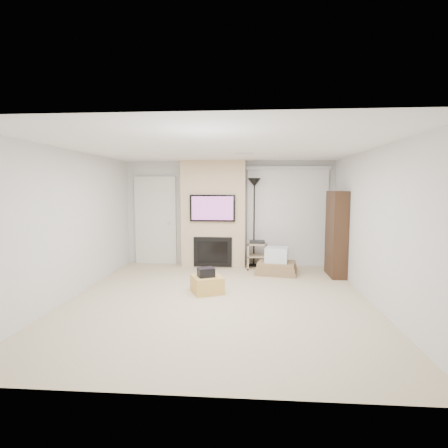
# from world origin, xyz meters

# --- Properties ---
(floor) EXTENTS (5.00, 5.50, 0.00)m
(floor) POSITION_xyz_m (0.00, 0.00, 0.00)
(floor) COLOR beige
(floor) RESTS_ON ground
(ceiling) EXTENTS (5.00, 5.50, 0.00)m
(ceiling) POSITION_xyz_m (0.00, 0.00, 2.50)
(ceiling) COLOR white
(ceiling) RESTS_ON wall_back
(wall_back) EXTENTS (5.00, 0.00, 2.50)m
(wall_back) POSITION_xyz_m (0.00, 2.75, 1.25)
(wall_back) COLOR silver
(wall_back) RESTS_ON ground
(wall_front) EXTENTS (5.00, 0.00, 2.50)m
(wall_front) POSITION_xyz_m (0.00, -2.75, 1.25)
(wall_front) COLOR silver
(wall_front) RESTS_ON ground
(wall_left) EXTENTS (0.00, 5.50, 2.50)m
(wall_left) POSITION_xyz_m (-2.50, 0.00, 1.25)
(wall_left) COLOR silver
(wall_left) RESTS_ON ground
(wall_right) EXTENTS (0.00, 5.50, 2.50)m
(wall_right) POSITION_xyz_m (2.50, 0.00, 1.25)
(wall_right) COLOR silver
(wall_right) RESTS_ON ground
(hvac_vent) EXTENTS (0.35, 0.18, 0.01)m
(hvac_vent) POSITION_xyz_m (0.40, 0.80, 2.50)
(hvac_vent) COLOR silver
(hvac_vent) RESTS_ON ceiling
(ottoman) EXTENTS (0.66, 0.66, 0.30)m
(ottoman) POSITION_xyz_m (-0.24, 0.37, 0.15)
(ottoman) COLOR #DDA953
(ottoman) RESTS_ON floor
(black_bag) EXTENTS (0.34, 0.31, 0.16)m
(black_bag) POSITION_xyz_m (-0.25, 0.32, 0.38)
(black_bag) COLOR black
(black_bag) RESTS_ON ottoman
(fireplace_wall) EXTENTS (1.50, 0.47, 2.50)m
(fireplace_wall) POSITION_xyz_m (-0.35, 2.54, 1.24)
(fireplace_wall) COLOR beige
(fireplace_wall) RESTS_ON floor
(entry_door) EXTENTS (1.02, 0.11, 2.14)m
(entry_door) POSITION_xyz_m (-1.80, 2.71, 1.05)
(entry_door) COLOR silver
(entry_door) RESTS_ON floor
(vertical_blinds) EXTENTS (1.98, 0.10, 2.37)m
(vertical_blinds) POSITION_xyz_m (1.40, 2.70, 1.27)
(vertical_blinds) COLOR silver
(vertical_blinds) RESTS_ON floor
(floor_lamp) EXTENTS (0.31, 0.31, 2.09)m
(floor_lamp) POSITION_xyz_m (0.61, 2.50, 1.65)
(floor_lamp) COLOR black
(floor_lamp) RESTS_ON floor
(av_stand) EXTENTS (0.45, 0.38, 0.66)m
(av_stand) POSITION_xyz_m (0.68, 2.28, 0.35)
(av_stand) COLOR tan
(av_stand) RESTS_ON floor
(box_stack) EXTENTS (0.97, 0.80, 0.58)m
(box_stack) POSITION_xyz_m (1.10, 1.84, 0.22)
(box_stack) COLOR #94724E
(box_stack) RESTS_ON floor
(bookshelf) EXTENTS (0.30, 0.80, 1.80)m
(bookshelf) POSITION_xyz_m (2.34, 1.78, 0.90)
(bookshelf) COLOR #311E12
(bookshelf) RESTS_ON floor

